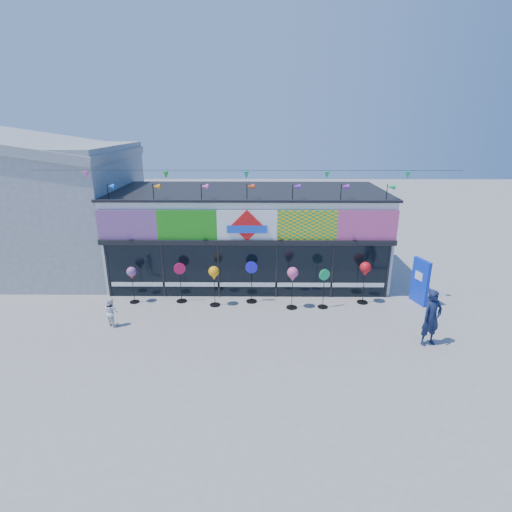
{
  "coord_description": "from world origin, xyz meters",
  "views": [
    {
      "loc": [
        0.5,
        -12.03,
        7.0
      ],
      "look_at": [
        0.37,
        2.0,
        2.28
      ],
      "focal_mm": 28.0,
      "sensor_mm": 36.0,
      "label": 1
    }
  ],
  "objects_px": {
    "blue_sign": "(420,281)",
    "spinner_6": "(365,270)",
    "spinner_5": "(324,287)",
    "child": "(111,312)",
    "spinner_2": "(214,274)",
    "adult_man": "(432,318)",
    "spinner_4": "(293,276)",
    "spinner_3": "(251,281)",
    "spinner_0": "(132,274)",
    "spinner_1": "(180,281)"
  },
  "relations": [
    {
      "from": "spinner_2",
      "to": "spinner_6",
      "type": "bearing_deg",
      "value": 2.84
    },
    {
      "from": "spinner_0",
      "to": "spinner_5",
      "type": "bearing_deg",
      "value": -2.97
    },
    {
      "from": "spinner_4",
      "to": "blue_sign",
      "type": "bearing_deg",
      "value": 5.86
    },
    {
      "from": "blue_sign",
      "to": "spinner_2",
      "type": "distance_m",
      "value": 8.26
    },
    {
      "from": "spinner_4",
      "to": "child",
      "type": "bearing_deg",
      "value": -167.17
    },
    {
      "from": "blue_sign",
      "to": "spinner_6",
      "type": "xyz_separation_m",
      "value": [
        -2.24,
        -0.02,
        0.47
      ]
    },
    {
      "from": "blue_sign",
      "to": "spinner_5",
      "type": "xyz_separation_m",
      "value": [
        -3.93,
        -0.46,
        -0.08
      ]
    },
    {
      "from": "spinner_1",
      "to": "blue_sign",
      "type": "bearing_deg",
      "value": -0.15
    },
    {
      "from": "spinner_0",
      "to": "spinner_1",
      "type": "height_order",
      "value": "spinner_1"
    },
    {
      "from": "spinner_2",
      "to": "adult_man",
      "type": "distance_m",
      "value": 7.94
    },
    {
      "from": "spinner_2",
      "to": "child",
      "type": "bearing_deg",
      "value": -154.09
    },
    {
      "from": "adult_man",
      "to": "child",
      "type": "relative_size",
      "value": 1.79
    },
    {
      "from": "child",
      "to": "spinner_3",
      "type": "bearing_deg",
      "value": -122.45
    },
    {
      "from": "spinner_3",
      "to": "spinner_5",
      "type": "xyz_separation_m",
      "value": [
        2.85,
        -0.49,
        -0.07
      ]
    },
    {
      "from": "spinner_0",
      "to": "adult_man",
      "type": "height_order",
      "value": "adult_man"
    },
    {
      "from": "blue_sign",
      "to": "spinner_1",
      "type": "distance_m",
      "value": 9.65
    },
    {
      "from": "spinner_6",
      "to": "adult_man",
      "type": "xyz_separation_m",
      "value": [
        1.4,
        -3.18,
        -0.44
      ]
    },
    {
      "from": "spinner_1",
      "to": "adult_man",
      "type": "relative_size",
      "value": 0.87
    },
    {
      "from": "spinner_0",
      "to": "spinner_3",
      "type": "relative_size",
      "value": 0.88
    },
    {
      "from": "spinner_5",
      "to": "spinner_6",
      "type": "bearing_deg",
      "value": 14.68
    },
    {
      "from": "adult_man",
      "to": "spinner_3",
      "type": "bearing_deg",
      "value": 131.16
    },
    {
      "from": "spinner_2",
      "to": "spinner_3",
      "type": "xyz_separation_m",
      "value": [
        1.46,
        0.35,
        -0.41
      ]
    },
    {
      "from": "spinner_2",
      "to": "spinner_4",
      "type": "distance_m",
      "value": 3.08
    },
    {
      "from": "spinner_4",
      "to": "spinner_5",
      "type": "bearing_deg",
      "value": 3.03
    },
    {
      "from": "spinner_6",
      "to": "spinner_1",
      "type": "bearing_deg",
      "value": 179.63
    },
    {
      "from": "spinner_0",
      "to": "spinner_2",
      "type": "distance_m",
      "value": 3.34
    },
    {
      "from": "spinner_5",
      "to": "adult_man",
      "type": "height_order",
      "value": "adult_man"
    },
    {
      "from": "spinner_2",
      "to": "spinner_4",
      "type": "height_order",
      "value": "spinner_4"
    },
    {
      "from": "spinner_0",
      "to": "spinner_6",
      "type": "distance_m",
      "value": 9.32
    },
    {
      "from": "blue_sign",
      "to": "spinner_1",
      "type": "height_order",
      "value": "blue_sign"
    },
    {
      "from": "spinner_3",
      "to": "blue_sign",
      "type": "bearing_deg",
      "value": -0.24
    },
    {
      "from": "spinner_2",
      "to": "spinner_5",
      "type": "relative_size",
      "value": 1.03
    },
    {
      "from": "spinner_3",
      "to": "child",
      "type": "distance_m",
      "value": 5.41
    },
    {
      "from": "spinner_4",
      "to": "spinner_2",
      "type": "bearing_deg",
      "value": 176.09
    },
    {
      "from": "spinner_6",
      "to": "adult_man",
      "type": "bearing_deg",
      "value": -66.28
    },
    {
      "from": "spinner_2",
      "to": "child",
      "type": "relative_size",
      "value": 1.55
    },
    {
      "from": "spinner_2",
      "to": "adult_man",
      "type": "xyz_separation_m",
      "value": [
        7.39,
        -2.88,
        -0.37
      ]
    },
    {
      "from": "spinner_1",
      "to": "spinner_4",
      "type": "bearing_deg",
      "value": -7.06
    },
    {
      "from": "spinner_1",
      "to": "spinner_2",
      "type": "distance_m",
      "value": 1.52
    },
    {
      "from": "spinner_2",
      "to": "child",
      "type": "height_order",
      "value": "spinner_2"
    },
    {
      "from": "spinner_0",
      "to": "spinner_3",
      "type": "xyz_separation_m",
      "value": [
        4.79,
        0.1,
        -0.3
      ]
    },
    {
      "from": "blue_sign",
      "to": "spinner_2",
      "type": "relative_size",
      "value": 1.12
    },
    {
      "from": "spinner_3",
      "to": "adult_man",
      "type": "distance_m",
      "value": 6.75
    },
    {
      "from": "blue_sign",
      "to": "child",
      "type": "xyz_separation_m",
      "value": [
        -11.76,
        -2.03,
        -0.4
      ]
    },
    {
      "from": "spinner_4",
      "to": "spinner_1",
      "type": "bearing_deg",
      "value": 172.94
    },
    {
      "from": "spinner_5",
      "to": "child",
      "type": "bearing_deg",
      "value": -168.69
    },
    {
      "from": "blue_sign",
      "to": "spinner_2",
      "type": "xyz_separation_m",
      "value": [
        -8.24,
        -0.32,
        0.4
      ]
    },
    {
      "from": "blue_sign",
      "to": "spinner_3",
      "type": "bearing_deg",
      "value": 162.54
    },
    {
      "from": "spinner_2",
      "to": "spinner_3",
      "type": "height_order",
      "value": "spinner_3"
    },
    {
      "from": "spinner_4",
      "to": "spinner_3",
      "type": "bearing_deg",
      "value": 160.82
    }
  ]
}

